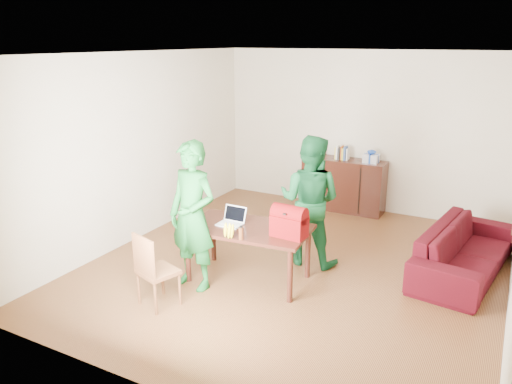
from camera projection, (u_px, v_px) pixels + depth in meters
The scene contains 10 objects.
room at pixel (302, 168), 6.25m from camera, with size 5.20×5.70×2.90m.
table at pixel (248, 233), 6.03m from camera, with size 1.54×0.96×0.69m.
chair at pixel (158, 284), 5.54m from camera, with size 0.48×0.47×0.86m.
person_near at pixel (193, 216), 5.79m from camera, with size 0.65×0.43×1.78m, color #13581F.
person_far at pixel (310, 201), 6.45m from camera, with size 0.83×0.65×1.71m, color #125127.
laptop at pixel (230, 222), 6.05m from camera, with size 0.30×0.21×0.21m.
bananas at pixel (229, 235), 5.68m from camera, with size 0.18×0.11×0.07m, color gold, non-canonical shape.
bottle at pixel (241, 233), 5.62m from camera, with size 0.05×0.05×0.16m, color #5E2E15.
red_bag at pixel (289, 224), 5.68m from camera, with size 0.40×0.23×0.29m, color maroon.
sofa at pixel (465, 250), 6.29m from camera, with size 2.09×0.82×0.61m, color #3F0B08.
Camera 1 is at (2.34, -5.49, 2.86)m, focal length 35.00 mm.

